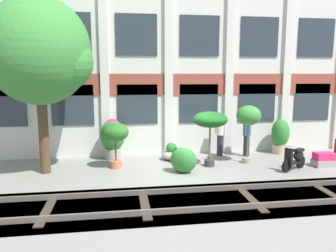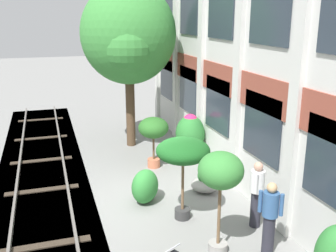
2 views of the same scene
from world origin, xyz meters
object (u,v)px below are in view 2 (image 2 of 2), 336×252
(potted_plant_terracotta_small, at_px, (183,153))
(topiary_hedge, at_px, (145,186))
(potted_plant_tall_urn, at_px, (221,175))
(potted_plant_stone_basin, at_px, (190,135))
(potted_plant_wide_bowl, at_px, (205,182))
(resident_watching_tracks, at_px, (257,192))
(resident_by_doorway, at_px, (270,216))
(broadleaf_tree, at_px, (128,37))
(potted_plant_low_pan, at_px, (153,130))

(potted_plant_terracotta_small, distance_m, topiary_hedge, 1.87)
(potted_plant_tall_urn, height_order, potted_plant_stone_basin, potted_plant_tall_urn)
(potted_plant_wide_bowl, bearing_deg, topiary_hedge, -85.60)
(potted_plant_tall_urn, height_order, potted_plant_terracotta_small, potted_plant_tall_urn)
(resident_watching_tracks, xyz_separation_m, topiary_hedge, (-2.07, -2.25, -0.44))
(potted_plant_tall_urn, relative_size, resident_by_doorway, 1.39)
(potted_plant_stone_basin, height_order, potted_plant_terracotta_small, potted_plant_terracotta_small)
(potted_plant_tall_urn, height_order, resident_by_doorway, potted_plant_tall_urn)
(potted_plant_tall_urn, bearing_deg, resident_watching_tracks, 118.61)
(potted_plant_wide_bowl, relative_size, potted_plant_terracotta_small, 0.39)
(potted_plant_wide_bowl, height_order, potted_plant_stone_basin, potted_plant_stone_basin)
(potted_plant_tall_urn, bearing_deg, potted_plant_stone_basin, 165.74)
(potted_plant_tall_urn, height_order, resident_watching_tracks, potted_plant_tall_urn)
(resident_watching_tracks, bearing_deg, broadleaf_tree, -36.85)
(potted_plant_stone_basin, distance_m, resident_by_doorway, 5.73)
(potted_plant_wide_bowl, distance_m, topiary_hedge, 1.87)
(potted_plant_wide_bowl, xyz_separation_m, resident_watching_tracks, (2.21, 0.40, 0.63))
(resident_by_doorway, height_order, resident_watching_tracks, resident_watching_tracks)
(potted_plant_tall_urn, distance_m, resident_watching_tracks, 1.77)
(potted_plant_stone_basin, bearing_deg, resident_by_doorway, -3.48)
(potted_plant_terracotta_small, bearing_deg, potted_plant_wide_bowl, 138.05)
(potted_plant_tall_urn, relative_size, resident_watching_tracks, 1.38)
(potted_plant_wide_bowl, bearing_deg, resident_by_doorway, 1.44)
(potted_plant_wide_bowl, bearing_deg, potted_plant_terracotta_small, -41.95)
(potted_plant_terracotta_small, bearing_deg, resident_watching_tracks, 60.01)
(potted_plant_tall_urn, xyz_separation_m, topiary_hedge, (-2.79, -0.93, -1.36))
(potted_plant_low_pan, xyz_separation_m, potted_plant_stone_basin, (-0.14, 1.36, -0.33))
(potted_plant_stone_basin, height_order, topiary_hedge, potted_plant_stone_basin)
(potted_plant_wide_bowl, height_order, resident_watching_tracks, resident_watching_tracks)
(potted_plant_tall_urn, bearing_deg, potted_plant_wide_bowl, 162.44)
(potted_plant_tall_urn, relative_size, potted_plant_stone_basin, 1.35)
(broadleaf_tree, bearing_deg, resident_watching_tracks, 12.51)
(resident_by_doorway, bearing_deg, broadleaf_tree, -131.06)
(broadleaf_tree, distance_m, potted_plant_terracotta_small, 6.57)
(potted_plant_stone_basin, bearing_deg, topiary_hedge, -41.75)
(potted_plant_stone_basin, xyz_separation_m, topiary_hedge, (2.56, -2.28, -0.51))
(potted_plant_wide_bowl, bearing_deg, resident_watching_tracks, 10.17)
(potted_plant_terracotta_small, relative_size, topiary_hedge, 2.16)
(potted_plant_tall_urn, distance_m, resident_by_doorway, 1.42)
(potted_plant_low_pan, bearing_deg, potted_plant_tall_urn, 0.03)
(resident_by_doorway, bearing_deg, potted_plant_tall_urn, -69.81)
(potted_plant_low_pan, relative_size, potted_plant_stone_basin, 1.01)
(potted_plant_tall_urn, distance_m, potted_plant_wide_bowl, 3.45)
(potted_plant_tall_urn, distance_m, potted_plant_stone_basin, 5.59)
(broadleaf_tree, distance_m, resident_watching_tracks, 7.90)
(potted_plant_stone_basin, distance_m, resident_watching_tracks, 4.63)
(resident_by_doorway, bearing_deg, resident_watching_tracks, -155.79)
(potted_plant_tall_urn, bearing_deg, resident_by_doorway, 69.96)
(potted_plant_wide_bowl, relative_size, topiary_hedge, 0.84)
(resident_by_doorway, relative_size, resident_watching_tracks, 0.99)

